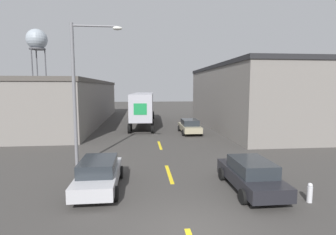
# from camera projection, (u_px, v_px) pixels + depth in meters

# --- Properties ---
(ground_plane) EXTENTS (160.00, 160.00, 0.00)m
(ground_plane) POSITION_uv_depth(u_px,v_px,m) (189.00, 234.00, 8.44)
(ground_plane) COLOR #3D3A38
(road_centerline) EXTENTS (0.20, 17.40, 0.01)m
(road_centerline) POSITION_uv_depth(u_px,v_px,m) (169.00, 174.00, 14.28)
(road_centerline) COLOR yellow
(road_centerline) RESTS_ON ground_plane
(warehouse_left) EXTENTS (8.52, 29.27, 5.59)m
(warehouse_left) POSITION_uv_depth(u_px,v_px,m) (72.00, 102.00, 35.07)
(warehouse_left) COLOR slate
(warehouse_left) RESTS_ON ground_plane
(warehouse_right) EXTENTS (12.48, 21.36, 7.18)m
(warehouse_right) POSITION_uv_depth(u_px,v_px,m) (263.00, 97.00, 30.54)
(warehouse_right) COLOR slate
(warehouse_right) RESTS_ON ground_plane
(semi_truck) EXTENTS (3.38, 15.17, 3.98)m
(semi_truck) POSITION_uv_depth(u_px,v_px,m) (143.00, 106.00, 33.24)
(semi_truck) COLOR navy
(semi_truck) RESTS_ON ground_plane
(parked_car_left_near) EXTENTS (1.96, 4.53, 1.45)m
(parked_car_left_near) POSITION_uv_depth(u_px,v_px,m) (99.00, 173.00, 12.05)
(parked_car_left_near) COLOR #B2B2B7
(parked_car_left_near) RESTS_ON ground_plane
(parked_car_right_near) EXTENTS (1.96, 4.53, 1.45)m
(parked_car_right_near) POSITION_uv_depth(u_px,v_px,m) (251.00, 174.00, 11.93)
(parked_car_right_near) COLOR black
(parked_car_right_near) RESTS_ON ground_plane
(parked_car_right_far) EXTENTS (1.96, 4.53, 1.45)m
(parked_car_right_far) POSITION_uv_depth(u_px,v_px,m) (190.00, 126.00, 26.87)
(parked_car_right_far) COLOR tan
(parked_car_right_far) RESTS_ON ground_plane
(water_tower) EXTENTS (4.77, 4.77, 18.37)m
(water_tower) POSITION_uv_depth(u_px,v_px,m) (37.00, 41.00, 61.67)
(water_tower) COLOR #47474C
(water_tower) RESTS_ON ground_plane
(street_lamp) EXTENTS (2.95, 0.32, 8.34)m
(street_lamp) POSITION_uv_depth(u_px,v_px,m) (80.00, 85.00, 15.23)
(street_lamp) COLOR slate
(street_lamp) RESTS_ON ground_plane
(fire_hydrant) EXTENTS (0.22, 0.22, 0.82)m
(fire_hydrant) POSITION_uv_depth(u_px,v_px,m) (310.00, 193.00, 10.71)
(fire_hydrant) COLOR silver
(fire_hydrant) RESTS_ON ground_plane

